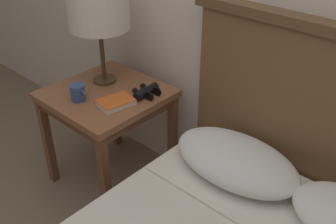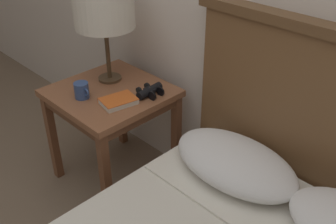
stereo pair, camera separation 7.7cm
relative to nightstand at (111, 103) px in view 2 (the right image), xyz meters
The scene contains 5 objects.
nightstand is the anchor object (origin of this frame).
table_lamp 0.50m from the nightstand, 142.72° to the left, with size 0.32×0.32×0.50m.
book_on_nightstand 0.18m from the nightstand, 21.46° to the right, with size 0.16×0.20×0.03m.
binoculars_pair 0.25m from the nightstand, 32.21° to the left, with size 0.14×0.16×0.05m.
coffee_mug 0.20m from the nightstand, 103.56° to the right, with size 0.10×0.08×0.08m.
Camera 2 is at (0.85, -0.47, 1.61)m, focal length 42.00 mm.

